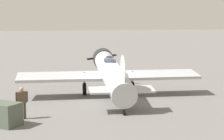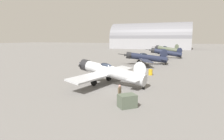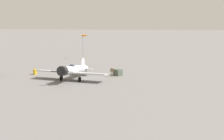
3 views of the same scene
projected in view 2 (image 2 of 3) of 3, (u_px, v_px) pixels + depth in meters
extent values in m
plane|color=slate|center=(112.00, 85.00, 23.07)|extent=(400.00, 400.00, 0.00)
cylinder|color=#B7BABF|center=(112.00, 72.00, 22.82)|extent=(2.93, 8.73, 2.43)
cylinder|color=#232326|center=(86.00, 65.00, 24.90)|extent=(1.63, 1.33, 1.56)
cone|color=#232326|center=(82.00, 64.00, 25.24)|extent=(0.71, 0.73, 0.67)
cube|color=black|center=(81.00, 64.00, 25.32)|extent=(2.53, 1.04, 0.29)
ellipsoid|color=black|center=(106.00, 66.00, 23.16)|extent=(1.08, 1.88, 0.89)
cube|color=#ADAFB5|center=(105.00, 73.00, 23.40)|extent=(11.73, 4.01, 0.42)
ellipsoid|color=#B7BABF|center=(140.00, 69.00, 20.80)|extent=(0.43, 1.70, 1.86)
cube|color=#ADAFB5|center=(138.00, 78.00, 21.07)|extent=(3.55, 1.72, 0.24)
cylinder|color=#999BA0|center=(94.00, 78.00, 22.43)|extent=(0.14, 0.14, 1.11)
cylinder|color=black|center=(94.00, 82.00, 22.52)|extent=(0.35, 0.82, 0.80)
cylinder|color=#999BA0|center=(109.00, 74.00, 25.04)|extent=(0.14, 0.14, 1.11)
cylinder|color=black|center=(109.00, 78.00, 25.13)|extent=(0.35, 0.82, 0.80)
cylinder|color=black|center=(144.00, 88.00, 20.86)|extent=(0.15, 0.29, 0.28)
cylinder|color=#1E2338|center=(147.00, 58.00, 40.68)|extent=(4.64, 8.29, 2.36)
cylinder|color=#232326|center=(129.00, 55.00, 40.46)|extent=(1.72, 1.55, 1.51)
cone|color=#232326|center=(126.00, 55.00, 40.43)|extent=(0.79, 0.80, 0.65)
cube|color=black|center=(125.00, 55.00, 40.42)|extent=(0.81, 3.28, 0.46)
ellipsoid|color=black|center=(143.00, 55.00, 40.54)|extent=(1.42, 1.93, 0.89)
cube|color=#282D42|center=(143.00, 59.00, 40.68)|extent=(11.57, 6.46, 0.41)
ellipsoid|color=#1E2338|center=(164.00, 54.00, 40.66)|extent=(0.82, 1.64, 2.17)
cube|color=#282D42|center=(163.00, 59.00, 40.85)|extent=(3.56, 2.39, 0.24)
cylinder|color=#999BA0|center=(142.00, 61.00, 39.19)|extent=(0.14, 0.14, 1.04)
cylinder|color=black|center=(141.00, 64.00, 39.28)|extent=(0.51, 0.81, 0.80)
cylinder|color=#999BA0|center=(139.00, 59.00, 42.25)|extent=(0.14, 0.14, 1.04)
cylinder|color=black|center=(139.00, 62.00, 42.33)|extent=(0.51, 0.81, 0.80)
cylinder|color=black|center=(166.00, 64.00, 41.03)|extent=(0.21, 0.30, 0.28)
cylinder|color=#1E2338|center=(167.00, 53.00, 54.33)|extent=(2.70, 8.40, 2.56)
cylinder|color=#232326|center=(153.00, 50.00, 55.07)|extent=(1.61, 1.33, 1.56)
cone|color=#232326|center=(150.00, 50.00, 55.19)|extent=(0.70, 0.73, 0.68)
cube|color=black|center=(150.00, 50.00, 55.22)|extent=(1.82, 2.23, 0.47)
ellipsoid|color=black|center=(164.00, 50.00, 54.40)|extent=(1.05, 1.89, 0.93)
cube|color=#282D42|center=(163.00, 53.00, 54.58)|extent=(13.41, 4.23, 0.49)
ellipsoid|color=#1E2338|center=(180.00, 51.00, 53.51)|extent=(0.41, 1.74, 1.91)
cube|color=#282D42|center=(179.00, 54.00, 53.71)|extent=(3.54, 1.66, 0.27)
cylinder|color=#999BA0|center=(161.00, 55.00, 53.23)|extent=(0.14, 0.14, 1.11)
cylinder|color=black|center=(161.00, 57.00, 53.32)|extent=(0.33, 0.82, 0.80)
cylinder|color=#999BA0|center=(161.00, 54.00, 56.25)|extent=(0.14, 0.14, 1.11)
cylinder|color=black|center=(161.00, 56.00, 56.34)|extent=(0.33, 0.82, 0.80)
cylinder|color=black|center=(181.00, 58.00, 53.72)|extent=(0.15, 0.29, 0.28)
cylinder|color=#4C5442|center=(167.00, 49.00, 70.88)|extent=(3.71, 8.51, 2.55)
cylinder|color=#232326|center=(157.00, 47.00, 73.16)|extent=(1.88, 1.50, 1.75)
cone|color=#232326|center=(156.00, 47.00, 73.54)|extent=(0.83, 0.79, 0.75)
cube|color=black|center=(155.00, 47.00, 73.63)|extent=(0.96, 2.55, 0.43)
ellipsoid|color=black|center=(165.00, 47.00, 71.25)|extent=(1.20, 1.91, 0.89)
cube|color=#565E4C|center=(165.00, 50.00, 71.52)|extent=(12.18, 5.15, 0.43)
ellipsoid|color=#4C5442|center=(177.00, 47.00, 68.64)|extent=(0.58, 1.72, 2.23)
cube|color=#565E4C|center=(176.00, 50.00, 68.96)|extent=(3.57, 1.97, 0.24)
cylinder|color=#999BA0|center=(162.00, 51.00, 70.58)|extent=(0.14, 0.14, 1.12)
cylinder|color=black|center=(161.00, 52.00, 70.67)|extent=(0.41, 0.82, 0.80)
cylinder|color=#999BA0|center=(165.00, 50.00, 73.18)|extent=(0.14, 0.14, 1.12)
cylinder|color=black|center=(165.00, 52.00, 73.27)|extent=(0.41, 0.82, 0.80)
cylinder|color=black|center=(178.00, 54.00, 68.72)|extent=(0.17, 0.30, 0.28)
cylinder|color=brown|center=(120.00, 97.00, 16.79)|extent=(0.12, 0.12, 0.79)
cylinder|color=brown|center=(119.00, 98.00, 16.53)|extent=(0.12, 0.12, 0.79)
cube|color=brown|center=(120.00, 90.00, 16.55)|extent=(0.45, 0.27, 0.56)
sphere|color=tan|center=(120.00, 86.00, 16.49)|extent=(0.21, 0.21, 0.21)
cylinder|color=brown|center=(120.00, 89.00, 16.80)|extent=(0.09, 0.09, 0.53)
cylinder|color=brown|center=(119.00, 91.00, 16.30)|extent=(0.09, 0.09, 0.53)
cube|color=#4C5647|center=(127.00, 101.00, 15.46)|extent=(1.70, 1.71, 1.06)
cylinder|color=gold|center=(151.00, 72.00, 29.04)|extent=(0.61, 0.61, 0.91)
torus|color=gold|center=(151.00, 71.00, 29.01)|extent=(0.65, 0.65, 0.04)
torus|color=gold|center=(150.00, 73.00, 29.07)|extent=(0.65, 0.65, 0.04)
cube|color=#939399|center=(150.00, 44.00, 106.00)|extent=(18.10, 42.41, 5.37)
cylinder|color=slate|center=(150.00, 39.00, 105.56)|extent=(18.10, 42.41, 17.04)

